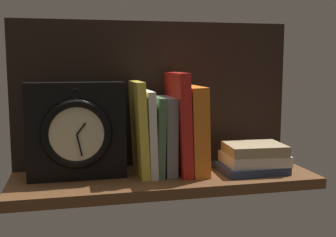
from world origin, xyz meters
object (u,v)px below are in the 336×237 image
object	(u,v)px
book_red_requiem	(178,123)
framed_clock	(77,131)
book_white_catcher	(148,132)
book_yellow_seinlanguage	(139,128)
book_orange_pandolfini	(192,129)
book_green_romantic	(156,135)
book_stack_side	(253,158)
book_gray_chess	(167,135)

from	to	relation	value
book_red_requiem	framed_clock	size ratio (longest dim) A/B	1.09
book_white_catcher	framed_clock	size ratio (longest dim) A/B	0.90
book_yellow_seinlanguage	book_orange_pandolfini	world-z (taller)	book_yellow_seinlanguage
book_green_romantic	framed_clock	distance (cm)	19.28
book_orange_pandolfini	book_stack_side	world-z (taller)	book_orange_pandolfini
book_yellow_seinlanguage	book_white_catcher	bearing A→B (deg)	0.00
book_stack_side	book_green_romantic	bearing A→B (deg)	170.25
book_green_romantic	book_orange_pandolfini	size ratio (longest dim) A/B	0.89
book_gray_chess	book_white_catcher	bearing A→B (deg)	180.00
book_white_catcher	book_green_romantic	distance (cm)	2.25
book_green_romantic	book_gray_chess	world-z (taller)	book_green_romantic
book_white_catcher	book_stack_side	distance (cm)	27.32
book_gray_chess	book_red_requiem	distance (cm)	4.19
book_gray_chess	framed_clock	size ratio (longest dim) A/B	0.83
book_white_catcher	book_green_romantic	world-z (taller)	book_white_catcher
book_gray_chess	book_stack_side	world-z (taller)	book_gray_chess
book_gray_chess	framed_clock	bearing A→B (deg)	-177.05
book_green_romantic	book_red_requiem	xyz separation A→B (cm)	(5.55, 0.00, 2.89)
book_white_catcher	book_yellow_seinlanguage	bearing A→B (deg)	180.00
book_yellow_seinlanguage	book_red_requiem	bearing A→B (deg)	0.00
book_green_romantic	book_red_requiem	world-z (taller)	book_red_requiem
book_white_catcher	book_stack_side	xyz separation A→B (cm)	(26.11, -4.12, -6.93)
book_yellow_seinlanguage	book_green_romantic	distance (cm)	4.69
book_white_catcher	book_gray_chess	bearing A→B (deg)	0.00
book_yellow_seinlanguage	book_stack_side	distance (cm)	29.70
book_white_catcher	book_red_requiem	size ratio (longest dim) A/B	0.83
framed_clock	book_stack_side	world-z (taller)	framed_clock
book_white_catcher	book_orange_pandolfini	xyz separation A→B (cm)	(11.24, 0.00, 0.44)
book_yellow_seinlanguage	book_white_catcher	distance (cm)	2.45
book_green_romantic	book_orange_pandolfini	distance (cm)	9.21
book_white_catcher	book_stack_side	size ratio (longest dim) A/B	1.21
book_white_catcher	book_orange_pandolfini	world-z (taller)	book_orange_pandolfini
book_yellow_seinlanguage	book_red_requiem	world-z (taller)	book_red_requiem
framed_clock	book_stack_side	size ratio (longest dim) A/B	1.34
book_red_requiem	framed_clock	bearing A→B (deg)	-177.41
framed_clock	book_yellow_seinlanguage	bearing A→B (deg)	4.31
framed_clock	book_orange_pandolfini	bearing A→B (deg)	2.27
book_stack_side	book_gray_chess	bearing A→B (deg)	169.10
book_green_romantic	book_stack_side	world-z (taller)	book_green_romantic
book_green_romantic	book_gray_chess	xyz separation A→B (cm)	(2.60, 0.00, -0.08)
book_orange_pandolfini	book_stack_side	distance (cm)	17.10
book_yellow_seinlanguage	book_gray_chess	world-z (taller)	book_yellow_seinlanguage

